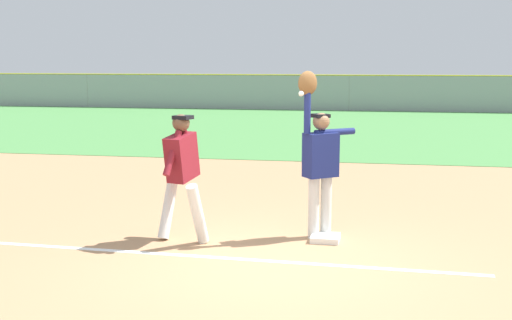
{
  "coord_description": "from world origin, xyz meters",
  "views": [
    {
      "loc": [
        1.14,
        -7.35,
        2.43
      ],
      "look_at": [
        -0.44,
        1.3,
        1.05
      ],
      "focal_mm": 45.11,
      "sensor_mm": 36.0,
      "label": 1
    }
  ],
  "objects_px": {
    "fielder": "(319,157)",
    "parked_car_tan": "(221,92)",
    "parked_car_white": "(429,93)",
    "first_base": "(325,238)",
    "runner": "(182,169)",
    "parked_car_silver": "(323,93)",
    "baseball": "(301,94)"
  },
  "relations": [
    {
      "from": "fielder",
      "to": "parked_car_silver",
      "type": "relative_size",
      "value": 0.5
    },
    {
      "from": "parked_car_tan",
      "to": "parked_car_white",
      "type": "distance_m",
      "value": 11.08
    },
    {
      "from": "fielder",
      "to": "parked_car_tan",
      "type": "distance_m",
      "value": 26.82
    },
    {
      "from": "first_base",
      "to": "parked_car_silver",
      "type": "relative_size",
      "value": 0.08
    },
    {
      "from": "parked_car_tan",
      "to": "parked_car_silver",
      "type": "bearing_deg",
      "value": 6.35
    },
    {
      "from": "first_base",
      "to": "parked_car_tan",
      "type": "xyz_separation_m",
      "value": [
        -7.6,
        25.91,
        0.63
      ]
    },
    {
      "from": "parked_car_tan",
      "to": "parked_car_silver",
      "type": "distance_m",
      "value": 5.56
    },
    {
      "from": "runner",
      "to": "parked_car_white",
      "type": "height_order",
      "value": "runner"
    },
    {
      "from": "runner",
      "to": "first_base",
      "type": "bearing_deg",
      "value": 25.97
    },
    {
      "from": "runner",
      "to": "baseball",
      "type": "relative_size",
      "value": 23.24
    },
    {
      "from": "runner",
      "to": "parked_car_white",
      "type": "bearing_deg",
      "value": 93.83
    },
    {
      "from": "fielder",
      "to": "runner",
      "type": "xyz_separation_m",
      "value": [
        -1.78,
        -0.52,
        -0.12
      ]
    },
    {
      "from": "parked_car_white",
      "to": "baseball",
      "type": "bearing_deg",
      "value": -95.11
    },
    {
      "from": "parked_car_tan",
      "to": "parked_car_white",
      "type": "height_order",
      "value": "same"
    },
    {
      "from": "runner",
      "to": "parked_car_tan",
      "type": "height_order",
      "value": "runner"
    },
    {
      "from": "first_base",
      "to": "parked_car_tan",
      "type": "bearing_deg",
      "value": 106.35
    },
    {
      "from": "parked_car_silver",
      "to": "parked_car_white",
      "type": "bearing_deg",
      "value": 11.0
    },
    {
      "from": "parked_car_white",
      "to": "runner",
      "type": "bearing_deg",
      "value": -98.21
    },
    {
      "from": "baseball",
      "to": "parked_car_silver",
      "type": "height_order",
      "value": "baseball"
    },
    {
      "from": "first_base",
      "to": "runner",
      "type": "xyz_separation_m",
      "value": [
        -1.89,
        -0.36,
        0.96
      ]
    },
    {
      "from": "parked_car_tan",
      "to": "parked_car_white",
      "type": "xyz_separation_m",
      "value": [
        11.07,
        0.64,
        0.0
      ]
    },
    {
      "from": "fielder",
      "to": "parked_car_tan",
      "type": "xyz_separation_m",
      "value": [
        -7.49,
        25.75,
        -0.45
      ]
    },
    {
      "from": "fielder",
      "to": "parked_car_silver",
      "type": "distance_m",
      "value": 25.87
    },
    {
      "from": "fielder",
      "to": "baseball",
      "type": "distance_m",
      "value": 0.92
    },
    {
      "from": "baseball",
      "to": "parked_car_tan",
      "type": "xyz_separation_m",
      "value": [
        -7.26,
        25.96,
        -1.31
      ]
    },
    {
      "from": "runner",
      "to": "baseball",
      "type": "height_order",
      "value": "baseball"
    },
    {
      "from": "fielder",
      "to": "parked_car_tan",
      "type": "relative_size",
      "value": 0.5
    },
    {
      "from": "fielder",
      "to": "parked_car_white",
      "type": "xyz_separation_m",
      "value": [
        3.57,
        26.39,
        -0.45
      ]
    },
    {
      "from": "baseball",
      "to": "first_base",
      "type": "bearing_deg",
      "value": 7.57
    },
    {
      "from": "fielder",
      "to": "parked_car_silver",
      "type": "height_order",
      "value": "fielder"
    },
    {
      "from": "first_base",
      "to": "runner",
      "type": "height_order",
      "value": "runner"
    },
    {
      "from": "first_base",
      "to": "baseball",
      "type": "distance_m",
      "value": 1.98
    }
  ]
}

